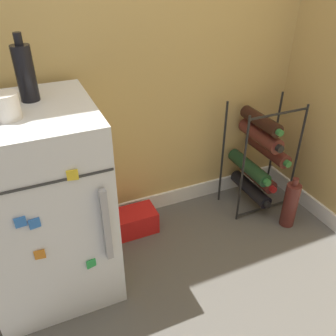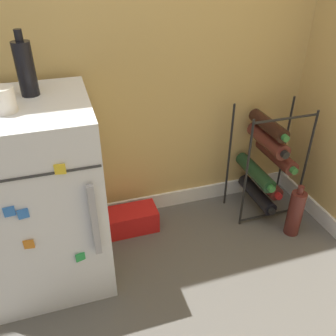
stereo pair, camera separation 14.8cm
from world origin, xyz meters
name	(u,v)px [view 2 (the right image)]	position (x,y,z in m)	size (l,w,h in m)	color
ground_plane	(161,302)	(0.00, 0.00, 0.00)	(14.00, 14.00, 0.00)	#56544F
mini_fridge	(41,197)	(-0.41, 0.34, 0.41)	(0.49, 0.53, 0.81)	silver
wine_rack	(265,163)	(0.72, 0.45, 0.30)	(0.36, 0.33, 0.62)	black
soda_box	(132,220)	(-0.01, 0.49, 0.06)	(0.26, 0.14, 0.12)	red
fridge_top_cup	(2,100)	(-0.45, 0.28, 0.85)	(0.09, 0.09, 0.08)	silver
fridge_top_bottle	(25,68)	(-0.37, 0.42, 0.91)	(0.07, 0.07, 0.23)	black
loose_bottle_floor	(295,213)	(0.78, 0.21, 0.13)	(0.08, 0.08, 0.29)	#56231E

